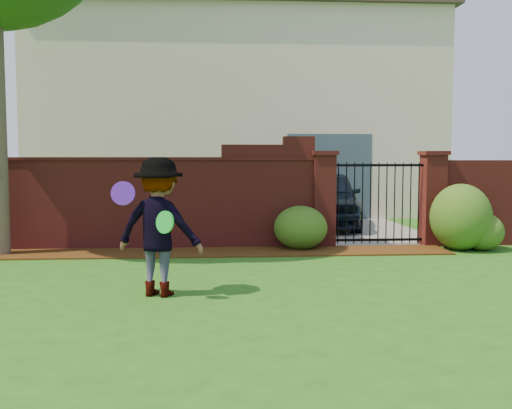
{
  "coord_description": "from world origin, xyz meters",
  "views": [
    {
      "loc": [
        0.24,
        -7.53,
        1.78
      ],
      "look_at": [
        0.88,
        1.4,
        1.05
      ],
      "focal_mm": 41.8,
      "sensor_mm": 36.0,
      "label": 1
    }
  ],
  "objects": [
    {
      "name": "ground",
      "position": [
        0.0,
        0.0,
        -0.01
      ],
      "size": [
        80.0,
        80.0,
        0.01
      ],
      "primitive_type": "cube",
      "color": "#235816",
      "rests_on": "ground"
    },
    {
      "name": "mulch_bed",
      "position": [
        -0.95,
        3.34,
        0.01
      ],
      "size": [
        11.1,
        1.08,
        0.03
      ],
      "primitive_type": "cube",
      "color": "#371E0A",
      "rests_on": "ground"
    },
    {
      "name": "brick_wall",
      "position": [
        -2.01,
        4.0,
        0.93
      ],
      "size": [
        8.7,
        0.31,
        2.16
      ],
      "color": "maroon",
      "rests_on": "ground"
    },
    {
      "name": "pillar_left",
      "position": [
        2.4,
        4.0,
        0.96
      ],
      "size": [
        0.5,
        0.5,
        1.88
      ],
      "color": "maroon",
      "rests_on": "ground"
    },
    {
      "name": "pillar_right",
      "position": [
        4.6,
        4.0,
        0.96
      ],
      "size": [
        0.5,
        0.5,
        1.88
      ],
      "color": "maroon",
      "rests_on": "ground"
    },
    {
      "name": "iron_gate",
      "position": [
        3.5,
        4.0,
        0.85
      ],
      "size": [
        1.78,
        0.03,
        1.6
      ],
      "color": "black",
      "rests_on": "ground"
    },
    {
      "name": "driveway",
      "position": [
        3.5,
        8.0,
        0.01
      ],
      "size": [
        3.2,
        8.0,
        0.01
      ],
      "primitive_type": "cube",
      "color": "slate",
      "rests_on": "ground"
    },
    {
      "name": "house",
      "position": [
        1.0,
        12.0,
        3.16
      ],
      "size": [
        12.4,
        6.4,
        6.3
      ],
      "color": "beige",
      "rests_on": "ground"
    },
    {
      "name": "car",
      "position": [
        3.04,
        7.14,
        0.72
      ],
      "size": [
        2.42,
        4.46,
        1.44
      ],
      "primitive_type": "imported",
      "rotation": [
        0.0,
        0.0,
        -0.18
      ],
      "color": "black",
      "rests_on": "ground"
    },
    {
      "name": "shrub_left",
      "position": [
        1.9,
        3.66,
        0.42
      ],
      "size": [
        1.02,
        1.02,
        0.84
      ],
      "primitive_type": "ellipsoid",
      "color": "#255419",
      "rests_on": "ground"
    },
    {
      "name": "shrub_middle",
      "position": [
        4.91,
        3.36,
        0.63
      ],
      "size": [
        1.15,
        1.15,
        1.26
      ],
      "primitive_type": "ellipsoid",
      "color": "#255419",
      "rests_on": "ground"
    },
    {
      "name": "shrub_right",
      "position": [
        5.3,
        3.3,
        0.36
      ],
      "size": [
        0.81,
        0.81,
        0.72
      ],
      "primitive_type": "ellipsoid",
      "color": "#255419",
      "rests_on": "ground"
    },
    {
      "name": "man",
      "position": [
        -0.47,
        0.02,
        0.88
      ],
      "size": [
        1.3,
        1.0,
        1.77
      ],
      "primitive_type": "imported",
      "rotation": [
        0.0,
        0.0,
        2.8
      ],
      "color": "gray",
      "rests_on": "ground"
    },
    {
      "name": "frisbee_purple",
      "position": [
        -0.87,
        -0.09,
        1.32
      ],
      "size": [
        0.3,
        0.1,
        0.3
      ],
      "primitive_type": "cylinder",
      "rotation": [
        1.36,
        0.0,
        -0.02
      ],
      "color": "#531CAF",
      "rests_on": "man"
    },
    {
      "name": "frisbee_green",
      "position": [
        -0.35,
        -0.3,
        0.98
      ],
      "size": [
        0.26,
        0.22,
        0.28
      ],
      "primitive_type": "cylinder",
      "rotation": [
        1.43,
        0.0,
        -0.68
      ],
      "color": "green",
      "rests_on": "man"
    }
  ]
}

